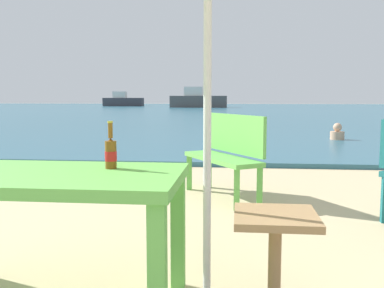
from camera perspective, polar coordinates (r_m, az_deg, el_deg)
The scene contains 8 objects.
sea_water at distance 32.09m, azimuth 5.87°, elevation 4.29°, with size 120.00×50.00×0.08m, color #2D6075.
picnic_table_green at distance 2.48m, azimuth -17.89°, elevation -6.02°, with size 1.40×0.80×0.76m.
beer_bottle_amber at distance 2.48m, azimuth -10.48°, elevation -1.01°, with size 0.07×0.07×0.26m.
side_table_wood at distance 2.47m, azimuth 10.71°, elevation -13.03°, with size 0.44×0.44×0.54m.
bench_green_left at distance 5.02m, azimuth 4.55°, elevation -0.84°, with size 0.95×1.21×0.95m.
swimmer_person at distance 11.39m, azimuth 18.32°, elevation 1.34°, with size 0.34×0.34×0.41m.
boat_fishing_trawler at distance 39.81m, azimuth 0.75°, elevation 5.73°, with size 5.08×1.38×1.85m.
boat_ferry at distance 45.24m, azimuth -8.96°, elevation 5.55°, with size 4.02×1.10×1.46m.
Camera 1 is at (0.07, -2.07, 1.17)m, focal length 41.14 mm.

